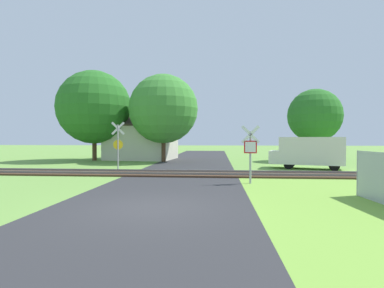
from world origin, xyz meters
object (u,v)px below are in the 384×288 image
Objects in this scene: crossing_sign_far at (118,143)px; stop_sign_near at (250,150)px; tree_far at (315,116)px; mail_truck at (309,151)px; house at (142,141)px; tree_left at (94,107)px; tree_center at (163,109)px.

stop_sign_near is at bearing -45.08° from crossing_sign_far.
tree_far is 8.33m from mail_truck.
tree_far is at bearing -110.41° from stop_sign_near.
tree_far is at bearing 17.68° from crossing_sign_far.
mail_truck is at bearing -116.80° from stop_sign_near.
house is 1.37× the size of mail_truck.
crossing_sign_far is 0.38× the size of tree_left.
house reaches higher than crossing_sign_far.
house is at bearing 175.74° from tree_far.
stop_sign_near reaches higher than mail_truck.
stop_sign_near is 19.54m from tree_left.
tree_center reaches higher than house.
mail_truck is (-2.67, -7.28, -3.04)m from tree_far.
crossing_sign_far is at bearing -102.06° from tree_center.
stop_sign_near is 0.41× the size of tree_far.
tree_center is 7.04m from tree_left.
crossing_sign_far is 0.62× the size of mail_truck.
tree_far is (20.96, 0.80, -0.87)m from tree_left.
crossing_sign_far is 0.48× the size of tree_far.
house is 0.83× the size of tree_left.
crossing_sign_far is 0.45× the size of house.
crossing_sign_far is 8.46m from tree_center.
stop_sign_near is 0.32× the size of tree_left.
mail_truck is at bearing -24.99° from house.
house is at bearing -52.60° from stop_sign_near.
crossing_sign_far is at bearing -24.57° from stop_sign_near.
mail_truck is (4.82, 7.22, -0.36)m from stop_sign_near.
tree_left is at bearing 88.28° from mail_truck.
tree_center is (2.78, -3.03, 2.94)m from house.
tree_center is (-6.51, 12.73, 3.24)m from stop_sign_near.
house reaches higher than mail_truck.
tree_left is (-6.97, 0.98, 0.31)m from tree_center.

